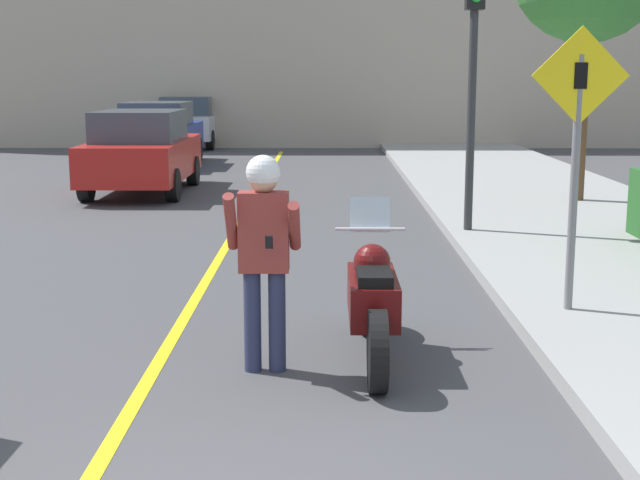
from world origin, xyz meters
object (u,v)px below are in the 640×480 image
Objects in this scene: parked_car_red at (142,151)px; parked_car_silver at (190,121)px; motorcycle at (372,301)px; person_biker at (264,240)px; parked_car_blue at (159,133)px; traffic_light at (474,42)px; crossing_sign at (577,142)px.

parked_car_silver is (-0.81, 11.80, 0.00)m from parked_car_red.
motorcycle is at bearing -68.96° from parked_car_red.
parked_car_blue is at bearing 103.31° from person_biker.
person_biker is 6.68m from traffic_light.
motorcycle is 0.53× the size of parked_car_blue.
parked_car_blue is (-4.85, 16.44, 0.35)m from motorcycle.
crossing_sign is at bearing -66.06° from parked_car_blue.
traffic_light is (1.69, 5.58, 2.34)m from motorcycle.
crossing_sign is at bearing -72.17° from parked_car_silver.
parked_car_red is 11.83m from parked_car_silver.
parked_car_red is at bearing -82.82° from parked_car_blue.
traffic_light reaches higher than parked_car_silver.
motorcycle is 23.10m from parked_car_silver.
parked_car_red is 1.00× the size of parked_car_silver.
motorcycle is at bearing 20.15° from person_biker.
parked_car_silver is at bearing 111.33° from traffic_light.
motorcycle is 2.57m from crossing_sign.
parked_car_red is at bearing 138.33° from traffic_light.
parked_car_blue is 6.13m from parked_car_silver.
motorcycle is 6.28m from traffic_light.
motorcycle is 11.54m from parked_car_red.
crossing_sign is 0.69× the size of traffic_light.
parked_car_silver reaches higher than motorcycle.
person_biker is 0.42× the size of parked_car_red.
parked_car_blue is (-6.81, 15.34, -0.91)m from crossing_sign.
parked_car_red is at bearing 111.04° from motorcycle.
motorcycle is 1.11m from person_biker.
parked_car_silver is (-6.90, 21.47, -0.91)m from crossing_sign.
traffic_light reaches higher than motorcycle.
traffic_light reaches higher than parked_car_blue.
parked_car_red and parked_car_silver have the same top height.
parked_car_blue is (-3.97, 16.77, -0.24)m from person_biker.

